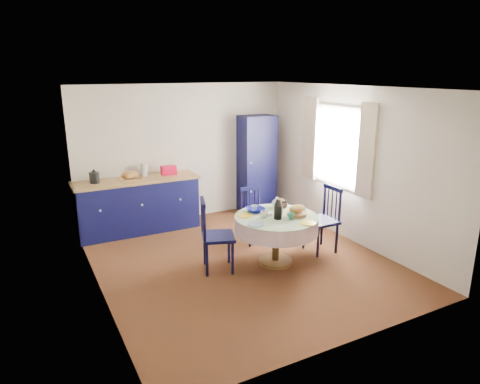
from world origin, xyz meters
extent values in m
plane|color=black|center=(0.00, 0.00, 0.00)|extent=(4.50, 4.50, 0.00)
plane|color=white|center=(0.00, 0.00, 2.50)|extent=(4.50, 4.50, 0.00)
cube|color=beige|center=(0.00, 2.25, 1.25)|extent=(4.00, 0.02, 2.50)
cube|color=beige|center=(-2.00, 0.00, 1.25)|extent=(0.02, 4.50, 2.50)
cube|color=beige|center=(2.00, 0.00, 1.25)|extent=(0.02, 4.50, 2.50)
plane|color=white|center=(2.00, 0.30, 1.50)|extent=(0.00, 1.20, 1.20)
cube|color=white|center=(1.92, -0.40, 1.55)|extent=(0.05, 0.34, 1.45)
cube|color=white|center=(1.92, 1.00, 1.55)|extent=(0.05, 0.34, 1.45)
cube|color=black|center=(-1.00, 1.96, 0.45)|extent=(2.05, 0.64, 0.90)
cube|color=#A3794A|center=(-1.00, 1.96, 0.92)|extent=(2.11, 0.68, 0.04)
cube|color=#A40726|center=(-0.41, 1.98, 1.02)|extent=(0.26, 0.14, 0.16)
cube|color=#A3794A|center=(-1.10, 1.94, 0.95)|extent=(0.34, 0.24, 0.02)
ellipsoid|color=#AB7D42|center=(-1.10, 1.94, 1.02)|extent=(0.31, 0.20, 0.13)
cylinder|color=silver|center=(-0.81, 2.11, 1.05)|extent=(0.12, 0.12, 0.22)
cube|color=black|center=(1.40, 2.00, 0.95)|extent=(0.68, 0.49, 1.89)
cylinder|color=white|center=(1.15, 1.76, 1.04)|extent=(0.04, 0.02, 0.04)
cylinder|color=white|center=(1.15, 1.76, 0.47)|extent=(0.04, 0.02, 0.04)
cylinder|color=brown|center=(0.42, -0.28, 0.03)|extent=(0.49, 0.49, 0.05)
cylinder|color=brown|center=(0.42, -0.28, 0.35)|extent=(0.10, 0.10, 0.65)
cylinder|color=brown|center=(0.42, -0.28, 0.69)|extent=(1.13, 1.13, 0.03)
cylinder|color=white|center=(0.42, -0.28, 0.60)|extent=(1.19, 1.19, 0.22)
cylinder|color=beige|center=(0.42, -0.28, 0.72)|extent=(1.19, 1.19, 0.01)
cylinder|color=#88A6B8|center=(-0.01, -0.43, 0.73)|extent=(0.22, 0.22, 0.01)
cylinder|color=yellow|center=(0.64, -0.73, 0.73)|extent=(0.22, 0.22, 0.01)
cylinder|color=navy|center=(0.86, -0.19, 0.73)|extent=(0.22, 0.22, 0.01)
cylinder|color=#A4C674|center=(0.46, 0.09, 0.73)|extent=(0.22, 0.22, 0.01)
cylinder|color=yellow|center=(0.03, -0.06, 0.73)|extent=(0.22, 0.22, 0.01)
cylinder|color=#A57742|center=(0.69, -0.39, 0.75)|extent=(0.28, 0.28, 0.05)
ellipsoid|color=#AB7D42|center=(0.69, -0.39, 0.83)|extent=(0.26, 0.16, 0.11)
cube|color=silver|center=(0.32, -0.21, 0.74)|extent=(0.10, 0.07, 0.04)
cylinder|color=black|center=(-0.30, -0.31, 0.24)|extent=(0.04, 0.04, 0.48)
cylinder|color=black|center=(-0.18, 0.05, 0.24)|extent=(0.04, 0.04, 0.48)
cylinder|color=black|center=(-0.64, -0.20, 0.24)|extent=(0.04, 0.04, 0.48)
cylinder|color=black|center=(-0.52, 0.16, 0.24)|extent=(0.04, 0.04, 0.48)
cube|color=black|center=(-0.41, -0.07, 0.50)|extent=(0.56, 0.58, 0.04)
cylinder|color=black|center=(-0.66, -0.19, 0.76)|extent=(0.04, 0.04, 0.53)
cylinder|color=black|center=(-0.54, 0.17, 0.76)|extent=(0.04, 0.04, 0.53)
cube|color=black|center=(-0.60, -0.01, 1.00)|extent=(0.17, 0.41, 0.07)
cylinder|color=black|center=(-0.63, -0.11, 0.74)|extent=(0.02, 0.02, 0.44)
cylinder|color=black|center=(-0.60, -0.01, 0.74)|extent=(0.02, 0.02, 0.44)
cylinder|color=black|center=(-0.57, 0.08, 0.74)|extent=(0.02, 0.02, 0.44)
cylinder|color=black|center=(0.37, 0.42, 0.21)|extent=(0.03, 0.03, 0.41)
cylinder|color=black|center=(0.70, 0.41, 0.21)|extent=(0.03, 0.03, 0.41)
cylinder|color=black|center=(0.39, 0.73, 0.21)|extent=(0.03, 0.03, 0.41)
cylinder|color=black|center=(0.71, 0.71, 0.21)|extent=(0.03, 0.03, 0.41)
cube|color=black|center=(0.54, 0.57, 0.43)|extent=(0.42, 0.40, 0.04)
cylinder|color=black|center=(0.39, 0.74, 0.66)|extent=(0.03, 0.03, 0.46)
cylinder|color=black|center=(0.71, 0.73, 0.66)|extent=(0.03, 0.03, 0.46)
cube|color=black|center=(0.55, 0.74, 0.87)|extent=(0.36, 0.05, 0.06)
cylinder|color=black|center=(0.46, 0.74, 0.64)|extent=(0.02, 0.02, 0.38)
cylinder|color=black|center=(0.55, 0.74, 0.64)|extent=(0.02, 0.02, 0.38)
cylinder|color=black|center=(0.64, 0.73, 0.64)|extent=(0.02, 0.02, 0.38)
cylinder|color=black|center=(1.09, -0.03, 0.24)|extent=(0.04, 0.04, 0.47)
cylinder|color=black|center=(1.09, -0.40, 0.24)|extent=(0.04, 0.04, 0.47)
cylinder|color=black|center=(1.44, -0.04, 0.24)|extent=(0.04, 0.04, 0.47)
cylinder|color=black|center=(1.44, -0.41, 0.24)|extent=(0.04, 0.04, 0.47)
cube|color=black|center=(1.27, -0.22, 0.49)|extent=(0.45, 0.47, 0.04)
cylinder|color=black|center=(1.47, -0.04, 0.75)|extent=(0.04, 0.04, 0.52)
cylinder|color=black|center=(1.46, -0.41, 0.75)|extent=(0.04, 0.04, 0.52)
cube|color=black|center=(1.46, -0.22, 0.99)|extent=(0.05, 0.42, 0.07)
cylinder|color=black|center=(1.46, -0.13, 0.73)|extent=(0.02, 0.02, 0.44)
cylinder|color=black|center=(1.46, -0.22, 0.73)|extent=(0.02, 0.02, 0.44)
cylinder|color=black|center=(1.46, -0.32, 0.73)|extent=(0.02, 0.02, 0.44)
imported|color=silver|center=(0.24, -0.24, 0.77)|extent=(0.12, 0.12, 0.09)
imported|color=#2E7C6A|center=(0.53, -0.48, 0.77)|extent=(0.10, 0.10, 0.09)
imported|color=black|center=(0.71, -0.01, 0.77)|extent=(0.12, 0.12, 0.10)
imported|color=silver|center=(0.25, 0.06, 0.77)|extent=(0.10, 0.10, 0.09)
imported|color=navy|center=(0.24, 0.03, 0.75)|extent=(0.27, 0.27, 0.07)
camera|label=1|loc=(-2.72, -5.12, 2.73)|focal=32.00mm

